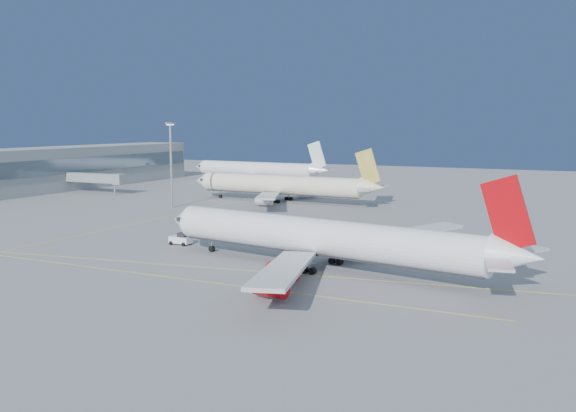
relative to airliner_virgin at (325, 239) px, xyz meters
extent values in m
plane|color=slate|center=(-18.92, -1.38, -5.06)|extent=(500.00, 500.00, 0.00)
cube|color=gray|center=(-133.92, 83.62, 2.44)|extent=(18.00, 110.00, 15.00)
cube|color=#3F4C59|center=(-124.72, 83.62, 3.94)|extent=(0.40, 107.80, 5.00)
cube|color=gray|center=(-113.92, 70.62, 0.14)|extent=(22.00, 3.00, 3.00)
cylinder|color=gray|center=(-104.92, 70.62, -2.46)|extent=(0.70, 0.70, 5.20)
cube|color=gray|center=(-102.92, 70.62, 0.14)|extent=(3.20, 3.60, 3.40)
cube|color=yellow|center=(-13.92, -15.38, -5.05)|extent=(90.00, 0.18, 0.02)
cube|color=yellow|center=(-18.92, -7.38, -5.05)|extent=(118.86, 16.88, 0.02)
cube|color=yellow|center=(-58.92, 28.62, -5.05)|extent=(0.18, 140.00, 0.02)
cylinder|color=white|center=(-1.46, 0.24, 0.17)|extent=(56.54, 15.02, 5.84)
cone|color=white|center=(-31.44, 5.24, 0.17)|extent=(5.43, 6.50, 5.84)
cone|color=white|center=(29.80, -4.97, 0.77)|extent=(7.86, 6.63, 5.54)
cube|color=black|center=(-29.55, 4.93, 0.77)|extent=(2.50, 5.73, 0.70)
cube|color=#B7B7BC|center=(0.88, -16.71, -1.44)|extent=(13.27, 29.45, 0.55)
cube|color=#B7B7BC|center=(6.26, 15.52, -1.44)|extent=(21.15, 26.77, 0.55)
cube|color=#AB070D|center=(28.31, -4.72, 6.41)|extent=(7.71, 1.72, 10.65)
cylinder|color=gray|center=(-24.25, 4.04, -3.35)|extent=(0.24, 0.24, 2.31)
cylinder|color=black|center=(-24.25, 4.04, -4.51)|extent=(1.21, 0.88, 1.11)
cylinder|color=gray|center=(-1.15, -3.99, -3.35)|extent=(0.32, 0.32, 2.31)
cylinder|color=black|center=(-1.15, -3.99, -4.51)|extent=(1.24, 1.08, 1.11)
cylinder|color=gray|center=(0.21, 4.15, -3.35)|extent=(0.32, 0.32, 2.31)
cylinder|color=black|center=(0.21, 4.15, -4.51)|extent=(1.24, 1.08, 1.11)
cylinder|color=#AB070D|center=(-2.27, -10.86, -3.32)|extent=(5.18, 3.28, 2.52)
cylinder|color=#AB070D|center=(0.50, -20.20, -3.32)|extent=(5.18, 3.28, 2.52)
cylinder|color=#AB070D|center=(1.38, 11.01, -3.32)|extent=(5.18, 3.28, 2.52)
cylinder|color=#AB070D|center=(7.03, 18.94, -3.32)|extent=(5.18, 3.28, 2.52)
cylinder|color=beige|center=(-47.15, 77.26, 0.09)|extent=(52.12, 7.11, 5.70)
cone|color=beige|center=(-75.33, 78.03, 0.09)|extent=(4.65, 5.82, 5.70)
cone|color=beige|center=(-17.67, 76.46, 0.69)|extent=(7.14, 5.60, 5.41)
cube|color=black|center=(-73.43, 77.97, 0.69)|extent=(1.75, 5.45, 0.70)
cube|color=#B7B7BC|center=(-42.75, 61.43, -1.48)|extent=(16.27, 27.61, 0.55)
cube|color=#B7B7BC|center=(-41.90, 92.83, -1.48)|extent=(17.51, 27.20, 0.55)
cube|color=gold|center=(-19.17, 76.50, 6.26)|extent=(7.70, 0.66, 10.58)
cylinder|color=gray|center=(-68.46, 77.84, -3.36)|extent=(0.24, 0.24, 2.30)
cylinder|color=black|center=(-68.46, 77.84, -4.51)|extent=(1.12, 0.73, 1.10)
cylinder|color=gray|center=(-46.26, 73.18, -3.36)|extent=(0.32, 0.32, 2.30)
cylinder|color=black|center=(-46.26, 73.18, -4.51)|extent=(1.12, 0.93, 1.10)
cylinder|color=gray|center=(-46.04, 81.28, -3.36)|extent=(0.32, 0.32, 2.30)
cylinder|color=black|center=(-46.04, 81.28, -4.51)|extent=(1.12, 0.93, 1.10)
cylinder|color=#B7B7BC|center=(-45.54, 64.30, -3.36)|extent=(4.86, 2.63, 2.50)
cylinder|color=#B7B7BC|center=(-44.84, 90.11, -3.36)|extent=(4.86, 2.63, 2.50)
cylinder|color=white|center=(-84.75, 130.51, 0.14)|extent=(51.31, 9.23, 5.72)
cone|color=white|center=(-112.45, 132.42, 0.14)|extent=(4.98, 6.02, 5.72)
cone|color=white|center=(-55.73, 128.50, 0.76)|extent=(7.50, 5.91, 5.43)
cube|color=black|center=(-110.52, 132.29, 0.76)|extent=(2.00, 5.53, 0.71)
cube|color=#B7B7BC|center=(-81.15, 114.72, -1.43)|extent=(15.22, 27.52, 0.56)
cube|color=#B7B7BC|center=(-79.01, 145.64, -1.43)|extent=(18.32, 26.51, 0.56)
cube|color=silver|center=(-57.25, 128.60, 6.42)|extent=(7.86, 1.00, 10.80)
cylinder|color=gray|center=(-105.63, 131.95, -3.33)|extent=(0.25, 0.25, 2.35)
cylinder|color=black|center=(-105.63, 131.95, -4.50)|extent=(1.17, 0.79, 1.12)
cylinder|color=gray|center=(-84.01, 126.36, -3.33)|extent=(0.33, 0.33, 2.35)
cylinder|color=black|center=(-84.01, 126.36, -4.50)|extent=(1.18, 0.99, 1.12)
cylinder|color=gray|center=(-83.45, 134.51, -3.33)|extent=(0.33, 0.33, 2.35)
cylinder|color=black|center=(-83.45, 134.51, -4.50)|extent=(1.18, 0.99, 1.12)
cylinder|color=#B7B7BC|center=(-83.83, 117.67, -3.34)|extent=(5.06, 2.88, 2.55)
cylinder|color=#B7B7BC|center=(-82.07, 143.09, -3.34)|extent=(5.06, 2.88, 2.55)
cube|color=white|center=(-33.54, 7.35, -4.10)|extent=(4.32, 2.22, 1.28)
cube|color=black|center=(-32.89, 7.34, -3.14)|extent=(1.74, 1.85, 0.96)
cylinder|color=black|center=(-35.05, 6.26, -4.69)|extent=(0.76, 0.39, 0.75)
cylinder|color=black|center=(-35.01, 8.50, -4.69)|extent=(0.76, 0.39, 0.75)
cylinder|color=black|center=(-32.06, 6.20, -4.69)|extent=(0.76, 0.39, 0.75)
cylinder|color=black|center=(-32.02, 8.45, -4.69)|extent=(0.76, 0.39, 0.75)
cylinder|color=gray|center=(-68.23, 52.00, 6.55)|extent=(0.65, 0.65, 23.22)
cube|color=gray|center=(-68.23, 52.00, 18.35)|extent=(2.04, 2.04, 0.46)
cube|color=white|center=(-68.23, 52.00, 17.98)|extent=(1.49, 1.49, 0.23)
camera|label=1|loc=(39.01, -93.83, 18.42)|focal=40.00mm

